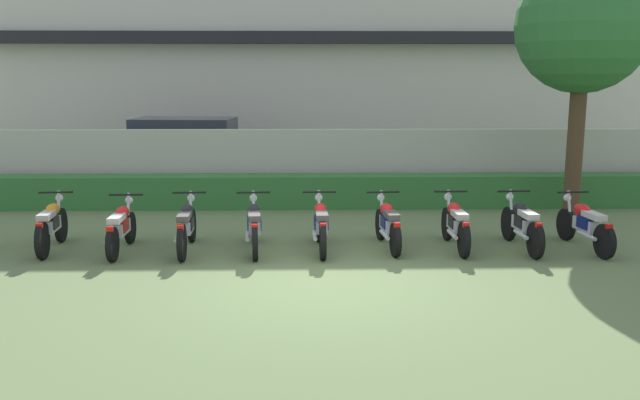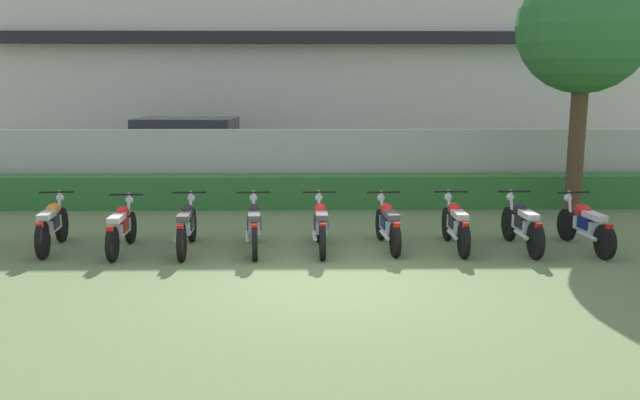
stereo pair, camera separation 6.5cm
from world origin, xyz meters
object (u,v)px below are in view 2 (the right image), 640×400
object	(u,v)px
motorcycle_in_row_0	(52,224)
motorcycle_in_row_6	(455,224)
motorcycle_in_row_5	(388,224)
motorcycle_in_row_7	(522,224)
motorcycle_in_row_3	(254,225)
tree_near_inspector	(585,28)
parked_car	(192,152)
motorcycle_in_row_1	(121,227)
motorcycle_in_row_8	(585,225)
motorcycle_in_row_4	(321,225)
motorcycle_in_row_2	(187,225)

from	to	relation	value
motorcycle_in_row_0	motorcycle_in_row_6	size ratio (longest dim) A/B	0.99
motorcycle_in_row_0	motorcycle_in_row_5	xyz separation A→B (m)	(5.89, 0.03, -0.01)
motorcycle_in_row_0	motorcycle_in_row_7	size ratio (longest dim) A/B	0.95
motorcycle_in_row_3	motorcycle_in_row_7	world-z (taller)	same
tree_near_inspector	motorcycle_in_row_5	xyz separation A→B (m)	(-4.31, -2.55, -3.56)
parked_car	motorcycle_in_row_1	bearing A→B (deg)	-85.56
motorcycle_in_row_1	motorcycle_in_row_8	world-z (taller)	motorcycle_in_row_8
motorcycle_in_row_4	tree_near_inspector	bearing A→B (deg)	-65.74
motorcycle_in_row_2	motorcycle_in_row_6	world-z (taller)	motorcycle_in_row_2
motorcycle_in_row_0	motorcycle_in_row_4	distance (m)	4.70
motorcycle_in_row_0	motorcycle_in_row_4	xyz separation A→B (m)	(4.70, -0.12, 0.00)
motorcycle_in_row_6	motorcycle_in_row_8	size ratio (longest dim) A/B	0.98
motorcycle_in_row_6	tree_near_inspector	bearing A→B (deg)	-50.59
motorcycle_in_row_3	motorcycle_in_row_4	xyz separation A→B (m)	(1.16, -0.00, 0.00)
motorcycle_in_row_4	motorcycle_in_row_7	world-z (taller)	motorcycle_in_row_4
motorcycle_in_row_1	motorcycle_in_row_6	distance (m)	5.83
parked_car	tree_near_inspector	bearing A→B (deg)	-22.64
motorcycle_in_row_6	motorcycle_in_row_7	world-z (taller)	motorcycle_in_row_7
motorcycle_in_row_3	motorcycle_in_row_1	bearing A→B (deg)	85.76
motorcycle_in_row_1	motorcycle_in_row_2	bearing A→B (deg)	-89.30
motorcycle_in_row_4	motorcycle_in_row_3	bearing A→B (deg)	88.02
motorcycle_in_row_2	motorcycle_in_row_3	xyz separation A→B (m)	(1.17, -0.01, 0.00)
parked_car	motorcycle_in_row_0	distance (m)	7.25
motorcycle_in_row_7	motorcycle_in_row_8	world-z (taller)	motorcycle_in_row_7
motorcycle_in_row_4	motorcycle_in_row_6	xyz separation A→B (m)	(2.38, 0.08, -0.01)
motorcycle_in_row_8	motorcycle_in_row_1	bearing A→B (deg)	84.45
motorcycle_in_row_6	motorcycle_in_row_7	size ratio (longest dim) A/B	0.97
motorcycle_in_row_2	motorcycle_in_row_6	bearing A→B (deg)	-91.81
motorcycle_in_row_0	motorcycle_in_row_8	xyz separation A→B (m)	(9.35, -0.13, -0.01)
tree_near_inspector	motorcycle_in_row_8	distance (m)	4.55
tree_near_inspector	motorcycle_in_row_7	size ratio (longest dim) A/B	2.82
motorcycle_in_row_5	motorcycle_in_row_4	bearing A→B (deg)	91.61
motorcycle_in_row_6	motorcycle_in_row_2	bearing A→B (deg)	90.26
tree_near_inspector	motorcycle_in_row_4	size ratio (longest dim) A/B	2.90
motorcycle_in_row_5	motorcycle_in_row_6	size ratio (longest dim) A/B	0.97
motorcycle_in_row_1	motorcycle_in_row_4	bearing A→B (deg)	-90.94
motorcycle_in_row_2	motorcycle_in_row_8	bearing A→B (deg)	-92.81
parked_car	motorcycle_in_row_5	xyz separation A→B (m)	(4.67, -7.10, -0.50)
motorcycle_in_row_1	motorcycle_in_row_7	world-z (taller)	motorcycle_in_row_7
motorcycle_in_row_1	motorcycle_in_row_5	xyz separation A→B (m)	(4.64, 0.18, 0.00)
motorcycle_in_row_5	motorcycle_in_row_6	world-z (taller)	motorcycle_in_row_6
tree_near_inspector	motorcycle_in_row_1	distance (m)	10.01
motorcycle_in_row_0	motorcycle_in_row_2	bearing A→B (deg)	-98.70
motorcycle_in_row_4	motorcycle_in_row_8	xyz separation A→B (m)	(4.65, -0.01, -0.01)
parked_car	motorcycle_in_row_2	bearing A→B (deg)	-76.75
motorcycle_in_row_8	motorcycle_in_row_0	bearing A→B (deg)	83.49
motorcycle_in_row_1	motorcycle_in_row_3	distance (m)	2.29
parked_car	motorcycle_in_row_2	world-z (taller)	parked_car
tree_near_inspector	motorcycle_in_row_2	size ratio (longest dim) A/B	2.77
parked_car	tree_near_inspector	xyz separation A→B (m)	(8.97, -4.55, 3.06)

